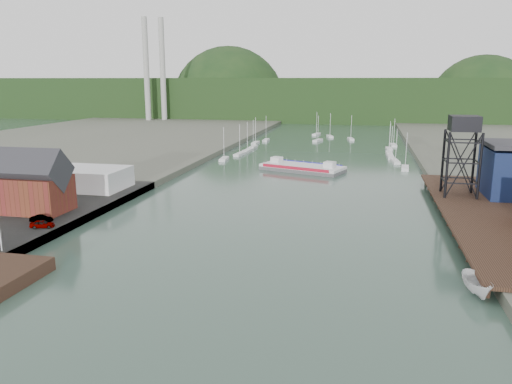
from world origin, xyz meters
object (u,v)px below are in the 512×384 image
at_px(lift_tower, 464,128).
at_px(chain_ferry, 302,168).
at_px(motorboat, 477,286).
at_px(harbor_building, 33,187).
at_px(car_west_a, 42,224).

xyz_separation_m(lift_tower, chain_ferry, (-35.84, 32.37, -14.70)).
height_order(chain_ferry, motorboat, chain_ferry).
xyz_separation_m(chain_ferry, motorboat, (30.62, -78.05, 0.29)).
bearing_deg(harbor_building, lift_tower, 19.98).
bearing_deg(motorboat, chain_ferry, 101.07).
bearing_deg(harbor_building, car_west_a, -49.38).
xyz_separation_m(lift_tower, motorboat, (-5.21, -45.68, -14.41)).
bearing_deg(motorboat, car_west_a, 161.81).
relative_size(harbor_building, motorboat, 1.90).
height_order(harbor_building, chain_ferry, harbor_building).
height_order(harbor_building, lift_tower, lift_tower).
bearing_deg(lift_tower, harbor_building, -160.02).
xyz_separation_m(lift_tower, car_west_a, (-69.42, -36.83, -13.41)).
height_order(lift_tower, chain_ferry, lift_tower).
bearing_deg(harbor_building, motorboat, -13.83).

